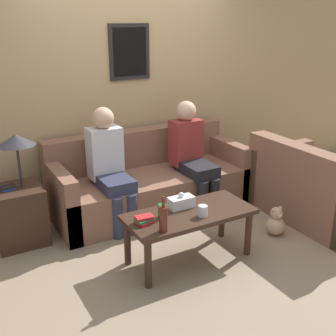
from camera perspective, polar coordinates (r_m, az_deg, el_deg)
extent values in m
plane|color=gray|center=(4.47, 0.61, -7.73)|extent=(16.00, 16.00, 0.00)
cube|color=tan|center=(4.91, -5.30, 10.75)|extent=(9.00, 0.06, 2.60)
cube|color=black|center=(4.83, -5.24, 15.38)|extent=(0.48, 0.02, 0.60)
cube|color=beige|center=(4.82, -5.20, 15.37)|extent=(0.40, 0.01, 0.52)
cube|color=brown|center=(4.75, -2.26, -3.12)|extent=(2.19, 0.89, 0.43)
cube|color=brown|center=(4.90, -4.18, 2.84)|extent=(2.19, 0.20, 0.42)
cube|color=brown|center=(4.37, -14.33, -4.22)|extent=(0.14, 0.89, 0.66)
cube|color=brown|center=(5.23, 7.76, 0.24)|extent=(0.14, 0.89, 0.66)
cube|color=brown|center=(4.85, 19.83, -3.86)|extent=(0.89, 1.37, 0.43)
cube|color=brown|center=(4.46, 17.54, 0.20)|extent=(0.20, 1.37, 0.42)
cube|color=brown|center=(5.19, 14.93, -0.41)|extent=(0.89, 0.14, 0.66)
cube|color=#382319|center=(3.69, 2.92, -6.27)|extent=(1.14, 0.52, 0.04)
cylinder|color=#382319|center=(3.43, -2.71, -12.88)|extent=(0.06, 0.06, 0.42)
cylinder|color=#382319|center=(3.93, 10.80, -8.71)|extent=(0.06, 0.06, 0.42)
cylinder|color=#382319|center=(3.74, -5.52, -9.98)|extent=(0.06, 0.06, 0.42)
cylinder|color=#382319|center=(4.20, 7.32, -6.53)|extent=(0.06, 0.06, 0.42)
cube|color=#382319|center=(4.29, -19.51, -6.04)|extent=(0.46, 0.46, 0.56)
cylinder|color=#262628|center=(4.11, -19.51, 0.34)|extent=(0.02, 0.02, 0.43)
cone|color=#2D2D33|center=(4.04, -19.90, 3.61)|extent=(0.34, 0.34, 0.10)
cube|color=navy|center=(4.14, -20.84, -2.71)|extent=(0.12, 0.09, 0.02)
cube|color=black|center=(4.13, -20.88, -2.41)|extent=(0.13, 0.09, 0.03)
cylinder|color=#562319|center=(3.32, -0.63, -6.95)|extent=(0.07, 0.07, 0.21)
cylinder|color=#562319|center=(3.26, -0.64, -4.59)|extent=(0.03, 0.03, 0.09)
cylinder|color=silver|center=(3.60, 4.72, -5.80)|extent=(0.08, 0.08, 0.10)
cube|color=red|center=(3.49, -3.22, -7.28)|extent=(0.15, 0.14, 0.02)
cube|color=#237547|center=(3.48, -3.23, -6.98)|extent=(0.17, 0.13, 0.02)
cube|color=red|center=(3.48, -3.24, -6.68)|extent=(0.15, 0.11, 0.02)
cylinder|color=#197A38|center=(3.56, -0.84, -5.83)|extent=(0.07, 0.07, 0.12)
cube|color=silver|center=(3.75, 1.80, -4.66)|extent=(0.23, 0.12, 0.10)
sphere|color=white|center=(3.72, 1.82, -3.68)|extent=(0.05, 0.05, 0.05)
cube|color=#2D334C|center=(4.28, -7.26, -2.10)|extent=(0.31, 0.45, 0.14)
cylinder|color=#2D334C|center=(4.17, -6.86, -6.70)|extent=(0.11, 0.11, 0.43)
cylinder|color=#2D334C|center=(4.22, -4.94, -6.27)|extent=(0.11, 0.11, 0.43)
cube|color=silver|center=(4.39, -8.56, 2.08)|extent=(0.34, 0.22, 0.53)
sphere|color=tan|center=(4.29, -8.80, 6.70)|extent=(0.22, 0.22, 0.22)
cube|color=black|center=(4.65, 3.93, -0.16)|extent=(0.31, 0.48, 0.14)
cylinder|color=black|center=(4.53, 4.71, -4.39)|extent=(0.11, 0.11, 0.43)
cylinder|color=black|center=(4.61, 6.29, -3.99)|extent=(0.11, 0.11, 0.43)
cube|color=maroon|center=(4.76, 2.41, 3.57)|extent=(0.34, 0.22, 0.51)
sphere|color=tan|center=(4.68, 2.48, 7.72)|extent=(0.22, 0.22, 0.22)
sphere|color=tan|center=(4.39, 14.31, -7.56)|extent=(0.19, 0.19, 0.19)
sphere|color=tan|center=(4.33, 14.47, -5.94)|extent=(0.12, 0.12, 0.12)
sphere|color=tan|center=(4.28, 14.09, -5.55)|extent=(0.04, 0.04, 0.04)
sphere|color=tan|center=(4.34, 14.93, -5.29)|extent=(0.04, 0.04, 0.04)
sphere|color=beige|center=(4.30, 14.91, -6.25)|extent=(0.05, 0.05, 0.05)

